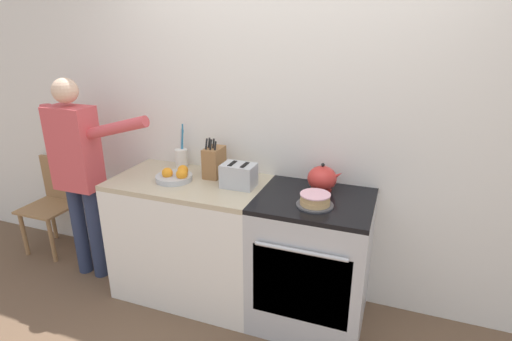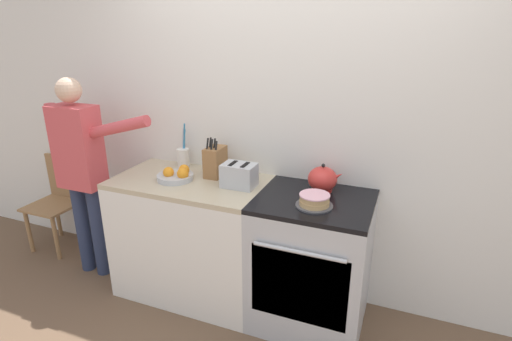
# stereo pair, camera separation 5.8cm
# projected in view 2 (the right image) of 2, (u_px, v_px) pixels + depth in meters

# --- Properties ---
(ground_plane) EXTENTS (16.00, 16.00, 0.00)m
(ground_plane) POSITION_uv_depth(u_px,v_px,m) (256.00, 337.00, 2.62)
(ground_plane) COLOR brown
(wall_back) EXTENTS (8.00, 0.04, 2.60)m
(wall_back) POSITION_uv_depth(u_px,v_px,m) (291.00, 123.00, 2.74)
(wall_back) COLOR silver
(wall_back) RESTS_ON ground_plane
(counter_cabinet) EXTENTS (1.08, 0.63, 0.91)m
(counter_cabinet) POSITION_uv_depth(u_px,v_px,m) (193.00, 237.00, 2.96)
(counter_cabinet) COLOR white
(counter_cabinet) RESTS_ON ground_plane
(stove_range) EXTENTS (0.73, 0.66, 0.91)m
(stove_range) POSITION_uv_depth(u_px,v_px,m) (311.00, 262.00, 2.64)
(stove_range) COLOR #B7BABF
(stove_range) RESTS_ON ground_plane
(layer_cake) EXTENTS (0.22, 0.22, 0.08)m
(layer_cake) POSITION_uv_depth(u_px,v_px,m) (314.00, 201.00, 2.38)
(layer_cake) COLOR #4C4C51
(layer_cake) RESTS_ON stove_range
(tea_kettle) EXTENTS (0.23, 0.19, 0.19)m
(tea_kettle) POSITION_uv_depth(u_px,v_px,m) (323.00, 179.00, 2.60)
(tea_kettle) COLOR red
(tea_kettle) RESTS_ON stove_range
(knife_block) EXTENTS (0.11, 0.18, 0.29)m
(knife_block) POSITION_uv_depth(u_px,v_px,m) (215.00, 162.00, 2.85)
(knife_block) COLOR olive
(knife_block) RESTS_ON counter_cabinet
(utensil_crock) EXTENTS (0.09, 0.09, 0.34)m
(utensil_crock) POSITION_uv_depth(u_px,v_px,m) (183.00, 157.00, 3.05)
(utensil_crock) COLOR silver
(utensil_crock) RESTS_ON counter_cabinet
(fruit_bowl) EXTENTS (0.25, 0.25, 0.10)m
(fruit_bowl) POSITION_uv_depth(u_px,v_px,m) (176.00, 175.00, 2.80)
(fruit_bowl) COLOR #B7BABF
(fruit_bowl) RESTS_ON counter_cabinet
(toaster) EXTENTS (0.24, 0.16, 0.16)m
(toaster) POSITION_uv_depth(u_px,v_px,m) (239.00, 175.00, 2.67)
(toaster) COLOR #B7BABF
(toaster) RESTS_ON counter_cabinet
(person_baker) EXTENTS (0.91, 0.20, 1.59)m
(person_baker) POSITION_uv_depth(u_px,v_px,m) (81.00, 163.00, 3.02)
(person_baker) COLOR #283351
(person_baker) RESTS_ON ground_plane
(dining_chair) EXTENTS (0.40, 0.40, 0.83)m
(dining_chair) POSITION_uv_depth(u_px,v_px,m) (60.00, 196.00, 3.62)
(dining_chair) COLOR #997047
(dining_chair) RESTS_ON ground_plane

